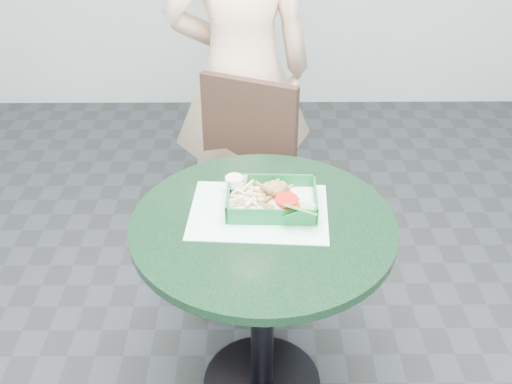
{
  "coord_description": "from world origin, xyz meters",
  "views": [
    {
      "loc": [
        -0.03,
        -1.49,
        1.87
      ],
      "look_at": [
        -0.02,
        0.1,
        0.81
      ],
      "focal_mm": 42.0,
      "sensor_mm": 36.0,
      "label": 1
    }
  ],
  "objects_px": {
    "cafe_table": "(263,268)",
    "food_basket": "(272,207)",
    "crab_sandwich": "(274,196)",
    "diner_person": "(241,43)",
    "sauce_ramekin": "(234,187)",
    "dining_chair": "(249,178)"
  },
  "relations": [
    {
      "from": "crab_sandwich",
      "to": "sauce_ramekin",
      "type": "xyz_separation_m",
      "value": [
        -0.13,
        0.06,
        0.0
      ]
    },
    {
      "from": "cafe_table",
      "to": "food_basket",
      "type": "bearing_deg",
      "value": 69.97
    },
    {
      "from": "diner_person",
      "to": "food_basket",
      "type": "xyz_separation_m",
      "value": [
        0.11,
        -0.85,
        -0.24
      ]
    },
    {
      "from": "sauce_ramekin",
      "to": "dining_chair",
      "type": "bearing_deg",
      "value": 84.1
    },
    {
      "from": "sauce_ramekin",
      "to": "diner_person",
      "type": "bearing_deg",
      "value": 88.75
    },
    {
      "from": "cafe_table",
      "to": "food_basket",
      "type": "xyz_separation_m",
      "value": [
        0.03,
        0.08,
        0.19
      ]
    },
    {
      "from": "sauce_ramekin",
      "to": "food_basket",
      "type": "bearing_deg",
      "value": -30.8
    },
    {
      "from": "cafe_table",
      "to": "dining_chair",
      "type": "xyz_separation_m",
      "value": [
        -0.05,
        0.62,
        -0.05
      ]
    },
    {
      "from": "cafe_table",
      "to": "diner_person",
      "type": "distance_m",
      "value": 1.02
    },
    {
      "from": "dining_chair",
      "to": "sauce_ramekin",
      "type": "height_order",
      "value": "dining_chair"
    },
    {
      "from": "food_basket",
      "to": "crab_sandwich",
      "type": "xyz_separation_m",
      "value": [
        0.01,
        0.02,
        0.03
      ]
    },
    {
      "from": "food_basket",
      "to": "crab_sandwich",
      "type": "distance_m",
      "value": 0.04
    },
    {
      "from": "dining_chair",
      "to": "crab_sandwich",
      "type": "xyz_separation_m",
      "value": [
        0.08,
        -0.53,
        0.27
      ]
    },
    {
      "from": "cafe_table",
      "to": "crab_sandwich",
      "type": "distance_m",
      "value": 0.24
    },
    {
      "from": "food_basket",
      "to": "cafe_table",
      "type": "bearing_deg",
      "value": -110.03
    },
    {
      "from": "diner_person",
      "to": "sauce_ramekin",
      "type": "distance_m",
      "value": 0.8
    },
    {
      "from": "cafe_table",
      "to": "dining_chair",
      "type": "bearing_deg",
      "value": 94.24
    },
    {
      "from": "dining_chair",
      "to": "food_basket",
      "type": "distance_m",
      "value": 0.6
    },
    {
      "from": "cafe_table",
      "to": "crab_sandwich",
      "type": "bearing_deg",
      "value": 69.18
    },
    {
      "from": "cafe_table",
      "to": "food_basket",
      "type": "relative_size",
      "value": 2.93
    },
    {
      "from": "dining_chair",
      "to": "food_basket",
      "type": "xyz_separation_m",
      "value": [
        0.07,
        -0.54,
        0.23
      ]
    },
    {
      "from": "dining_chair",
      "to": "sauce_ramekin",
      "type": "xyz_separation_m",
      "value": [
        -0.05,
        -0.47,
        0.27
      ]
    }
  ]
}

